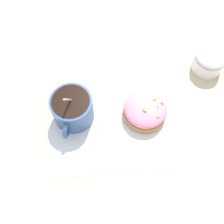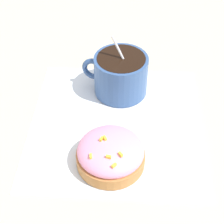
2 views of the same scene
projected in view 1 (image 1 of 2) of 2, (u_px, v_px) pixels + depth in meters
name	position (u px, v px, depth m)	size (l,w,h in m)	color
ground_plane	(111.00, 115.00, 0.60)	(3.00, 3.00, 0.00)	#C6B793
paper_napkin	(111.00, 115.00, 0.60)	(0.29, 0.28, 0.00)	white
coffee_cup	(73.00, 107.00, 0.56)	(0.09, 0.12, 0.11)	#335184
frosted_pastry	(146.00, 109.00, 0.58)	(0.10, 0.10, 0.05)	#B2753D
sugar_bowl	(210.00, 60.00, 0.63)	(0.07, 0.07, 0.06)	white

